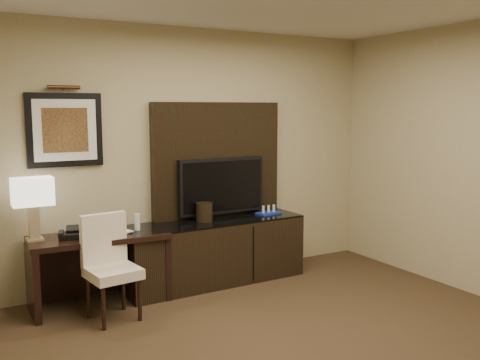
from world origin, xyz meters
TOP-DOWN VIEW (x-y plane):
  - wall_back at (0.00, 2.50)m, footprint 4.50×0.01m
  - desk at (-1.10, 2.15)m, footprint 1.28×0.59m
  - credenza at (0.14, 2.20)m, footprint 1.98×0.60m
  - tv_wall_panel at (0.30, 2.44)m, footprint 1.50×0.12m
  - tv at (0.30, 2.34)m, footprint 1.00×0.08m
  - artwork at (-1.30, 2.48)m, footprint 0.70×0.04m
  - picture_light at (-1.30, 2.44)m, footprint 0.04×0.04m
  - desk_chair at (-1.09, 1.72)m, footprint 0.48×0.53m
  - table_lamp at (-1.65, 2.23)m, footprint 0.33×0.19m
  - desk_phone at (-1.36, 2.14)m, footprint 0.24×0.22m
  - blue_folder at (-1.05, 2.08)m, footprint 0.28×0.33m
  - book at (-0.96, 2.11)m, footprint 0.15×0.07m
  - water_bottle at (-0.72, 2.16)m, footprint 0.06×0.06m
  - ice_bucket at (0.03, 2.22)m, footprint 0.21×0.21m
  - minibar_tray at (0.83, 2.21)m, footprint 0.28×0.19m

SIDE VIEW (x-z plane):
  - desk at x=-1.10m, z-range 0.00..0.68m
  - credenza at x=0.14m, z-range 0.00..0.68m
  - desk_chair at x=-1.09m, z-range 0.00..0.87m
  - blue_folder at x=-1.05m, z-range 0.68..0.69m
  - minibar_tray at x=0.83m, z-range 0.68..0.77m
  - desk_phone at x=-1.36m, z-range 0.68..0.77m
  - water_bottle at x=-0.72m, z-range 0.68..0.84m
  - ice_bucket at x=0.03m, z-range 0.68..0.87m
  - book at x=-0.96m, z-range 0.68..0.88m
  - table_lamp at x=-1.65m, z-range 0.68..1.21m
  - tv at x=0.30m, z-range 0.72..1.32m
  - tv_wall_panel at x=0.30m, z-range 0.62..1.92m
  - wall_back at x=0.00m, z-range 0.00..2.70m
  - artwork at x=-1.30m, z-range 1.30..2.00m
  - picture_light at x=-1.30m, z-range 1.90..2.20m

